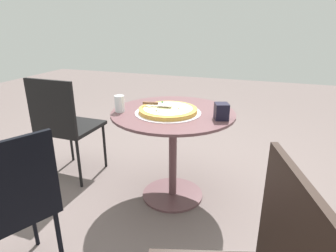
{
  "coord_description": "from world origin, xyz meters",
  "views": [
    {
      "loc": [
        1.84,
        0.6,
        1.29
      ],
      "look_at": [
        0.04,
        -0.02,
        0.59
      ],
      "focal_mm": 30.56,
      "sensor_mm": 36.0,
      "label": 1
    }
  ],
  "objects": [
    {
      "name": "patio_table",
      "position": [
        0.0,
        0.0,
        0.51
      ],
      "size": [
        0.88,
        0.88,
        0.69
      ],
      "color": "brown",
      "rests_on": "ground"
    },
    {
      "name": "drinking_cup",
      "position": [
        0.12,
        -0.35,
        0.75
      ],
      "size": [
        0.07,
        0.07,
        0.12
      ],
      "primitive_type": "cylinder",
      "color": "silver",
      "rests_on": "patio_table"
    },
    {
      "name": "napkin_dispenser",
      "position": [
        0.06,
        0.35,
        0.75
      ],
      "size": [
        0.12,
        0.11,
        0.11
      ],
      "primitive_type": "cube",
      "rotation": [
        0.0,
        0.0,
        3.5
      ],
      "color": "black",
      "rests_on": "patio_table"
    },
    {
      "name": "patio_chair_far",
      "position": [
        0.02,
        -0.94,
        0.51
      ],
      "size": [
        0.45,
        0.45,
        0.89
      ],
      "color": "black",
      "rests_on": "ground"
    },
    {
      "name": "pizza_server",
      "position": [
        0.03,
        -0.11,
        0.75
      ],
      "size": [
        0.1,
        0.22,
        0.02
      ],
      "color": "silver",
      "rests_on": "pizza_on_tray"
    },
    {
      "name": "patio_chair_near",
      "position": [
        1.05,
        -0.47,
        0.51
      ],
      "size": [
        0.56,
        0.56,
        0.85
      ],
      "color": "black",
      "rests_on": "ground"
    },
    {
      "name": "pizza_on_tray",
      "position": [
        0.04,
        -0.02,
        0.71
      ],
      "size": [
        0.46,
        0.46,
        0.05
      ],
      "color": "silver",
      "rests_on": "patio_table"
    },
    {
      "name": "ground_plane",
      "position": [
        0.0,
        0.0,
        0.0
      ],
      "size": [
        10.0,
        10.0,
        0.0
      ],
      "primitive_type": "plane",
      "color": "#675956"
    }
  ]
}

